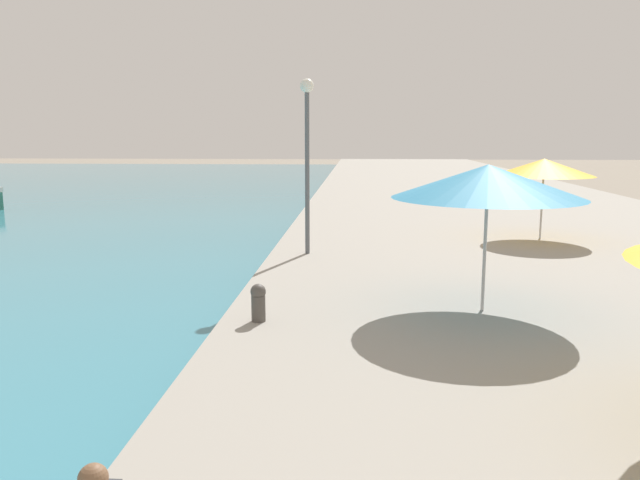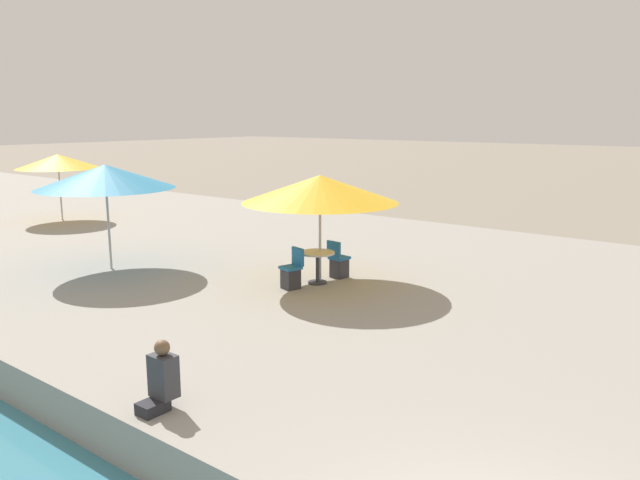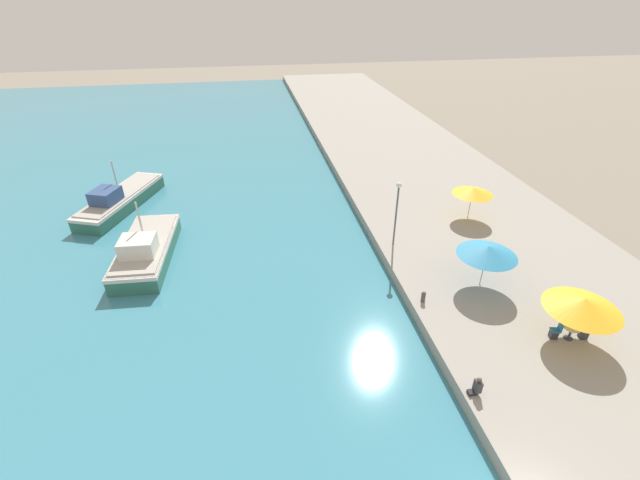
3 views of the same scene
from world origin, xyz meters
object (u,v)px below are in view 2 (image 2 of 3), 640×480
at_px(cafe_chair_right, 292,274).
at_px(cafe_table, 317,261).
at_px(cafe_umbrella_white, 105,177).
at_px(cafe_chair_left, 339,264).
at_px(person_at_quay, 161,379).
at_px(cafe_umbrella_striped, 58,161).
at_px(cafe_umbrella_pink, 320,189).

bearing_deg(cafe_chair_right, cafe_table, -90.00).
bearing_deg(cafe_table, cafe_chair_right, 165.35).
xyz_separation_m(cafe_umbrella_white, cafe_table, (2.13, -5.00, -1.80)).
distance_m(cafe_chair_left, cafe_chair_right, 1.44).
xyz_separation_m(cafe_table, person_at_quay, (-6.21, -2.31, -0.12)).
distance_m(cafe_umbrella_striped, cafe_chair_right, 13.15).
distance_m(cafe_umbrella_white, cafe_chair_right, 5.41).
bearing_deg(cafe_umbrella_striped, cafe_table, -95.06).
height_order(cafe_chair_left, cafe_chair_right, same).
relative_size(cafe_chair_left, person_at_quay, 0.96).
bearing_deg(cafe_chair_right, cafe_umbrella_pink, -86.96).
distance_m(cafe_umbrella_striped, person_at_quay, 17.14).
relative_size(cafe_umbrella_striped, person_at_quay, 3.15).
bearing_deg(cafe_umbrella_pink, cafe_chair_right, 168.39).
distance_m(cafe_umbrella_pink, cafe_chair_left, 1.95).
bearing_deg(cafe_umbrella_pink, cafe_umbrella_white, 114.25).
xyz_separation_m(cafe_umbrella_pink, cafe_umbrella_striped, (1.04, 13.05, -0.01)).
height_order(cafe_umbrella_striped, person_at_quay, cafe_umbrella_striped).
bearing_deg(cafe_table, cafe_umbrella_pink, 7.46).
relative_size(cafe_umbrella_white, cafe_umbrella_striped, 1.14).
xyz_separation_m(cafe_umbrella_pink, cafe_chair_left, (0.60, -0.09, -1.86)).
distance_m(cafe_umbrella_striped, cafe_chair_left, 13.28).
xyz_separation_m(cafe_chair_left, person_at_quay, (-6.93, -2.23, 0.09)).
bearing_deg(cafe_chair_left, cafe_umbrella_striped, -175.92).
height_order(cafe_umbrella_white, person_at_quay, cafe_umbrella_white).
xyz_separation_m(cafe_umbrella_white, cafe_umbrella_striped, (3.28, 8.07, -0.17)).
relative_size(cafe_chair_right, person_at_quay, 0.96).
bearing_deg(cafe_chair_left, cafe_umbrella_pink, -92.56).
distance_m(cafe_umbrella_white, cafe_table, 5.72).
relative_size(cafe_umbrella_pink, cafe_chair_right, 3.93).
bearing_deg(cafe_chair_right, cafe_umbrella_striped, 6.45).
bearing_deg(cafe_umbrella_striped, person_at_quay, -115.60).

